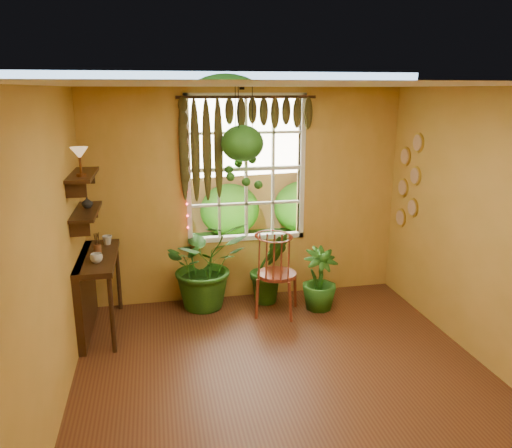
{
  "coord_description": "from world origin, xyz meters",
  "views": [
    {
      "loc": [
        -1.13,
        -3.86,
        2.67
      ],
      "look_at": [
        -0.1,
        1.15,
        1.28
      ],
      "focal_mm": 35.0,
      "sensor_mm": 36.0,
      "label": 1
    }
  ],
  "objects_px": {
    "counter_ledge": "(90,285)",
    "potted_plant_mid": "(270,268)",
    "windsor_chair": "(276,285)",
    "hanging_basket": "(242,148)",
    "potted_plant_left": "(205,264)"
  },
  "relations": [
    {
      "from": "counter_ledge",
      "to": "potted_plant_mid",
      "type": "bearing_deg",
      "value": 10.04
    },
    {
      "from": "windsor_chair",
      "to": "counter_ledge",
      "type": "bearing_deg",
      "value": -155.35
    },
    {
      "from": "hanging_basket",
      "to": "potted_plant_left",
      "type": "bearing_deg",
      "value": 178.14
    },
    {
      "from": "counter_ledge",
      "to": "potted_plant_mid",
      "type": "distance_m",
      "value": 2.19
    },
    {
      "from": "potted_plant_left",
      "to": "potted_plant_mid",
      "type": "xyz_separation_m",
      "value": [
        0.82,
        -0.03,
        -0.1
      ]
    },
    {
      "from": "counter_ledge",
      "to": "potted_plant_left",
      "type": "height_order",
      "value": "potted_plant_left"
    },
    {
      "from": "counter_ledge",
      "to": "potted_plant_left",
      "type": "xyz_separation_m",
      "value": [
        1.34,
        0.41,
        0.02
      ]
    },
    {
      "from": "counter_ledge",
      "to": "potted_plant_mid",
      "type": "relative_size",
      "value": 1.29
    },
    {
      "from": "counter_ledge",
      "to": "hanging_basket",
      "type": "relative_size",
      "value": 0.99
    },
    {
      "from": "counter_ledge",
      "to": "windsor_chair",
      "type": "distance_m",
      "value": 2.16
    },
    {
      "from": "potted_plant_mid",
      "to": "counter_ledge",
      "type": "bearing_deg",
      "value": -169.96
    },
    {
      "from": "counter_ledge",
      "to": "windsor_chair",
      "type": "xyz_separation_m",
      "value": [
        2.15,
        0.01,
        -0.18
      ]
    },
    {
      "from": "counter_ledge",
      "to": "potted_plant_left",
      "type": "distance_m",
      "value": 1.4
    },
    {
      "from": "potted_plant_left",
      "to": "windsor_chair",
      "type": "bearing_deg",
      "value": -25.96
    },
    {
      "from": "counter_ledge",
      "to": "windsor_chair",
      "type": "height_order",
      "value": "windsor_chair"
    }
  ]
}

